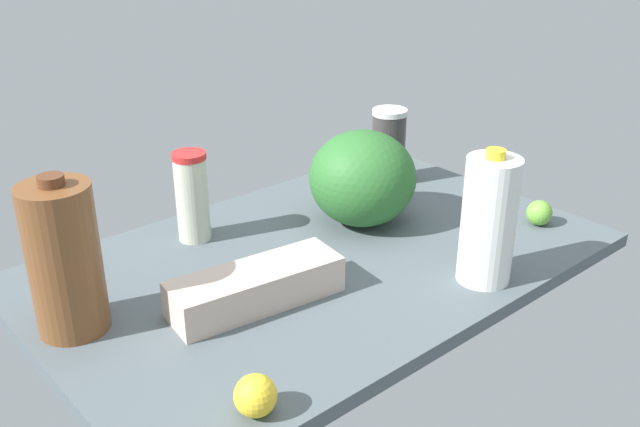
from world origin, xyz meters
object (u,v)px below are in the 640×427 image
Objects in this scene: lime_near_front at (539,213)px; milk_jug at (489,220)px; chocolate_milk_jug at (64,259)px; lemon_beside_bowl at (255,395)px; shaker_bottle at (388,146)px; watermelon at (362,178)px; tumbler_cup at (192,196)px; egg_carton at (256,287)px.

milk_jug is at bearing 13.37° from lime_near_front.
chocolate_milk_jug is 4.45× the size of lemon_beside_bowl.
lemon_beside_bowl is at bearing 32.54° from shaker_bottle.
shaker_bottle is at bearing -148.84° from watermelon.
chocolate_milk_jug reaches higher than lime_near_front.
milk_jug is at bearing 122.50° from tumbler_cup.
tumbler_cup is at bearing -154.78° from chocolate_milk_jug.
lemon_beside_bowl is at bearing 61.07° from egg_carton.
shaker_bottle is at bearing -147.46° from lemon_beside_bowl.
lemon_beside_bowl is (24.34, 56.36, -6.93)cm from tumbler_cup.
milk_jug is 4.64× the size of lime_near_front.
lime_near_front is at bearing -173.55° from lemon_beside_bowl.
chocolate_milk_jug is 104.68cm from lime_near_front.
egg_carton is at bearing -126.40° from lemon_beside_bowl.
shaker_bottle is at bearing 175.56° from tumbler_cup.
milk_jug is at bearing 89.80° from watermelon.
chocolate_milk_jug is at bearing -74.56° from lemon_beside_bowl.
shaker_bottle is 0.72× the size of milk_jug.
watermelon is 42.07cm from lime_near_front.
shaker_bottle is 43.12cm from lime_near_front.
lemon_beside_bowl is (81.38, 51.93, -6.69)cm from shaker_bottle.
tumbler_cup is at bearing -4.44° from shaker_bottle.
tumbler_cup reaches higher than lemon_beside_bowl.
milk_jug is at bearing 64.97° from shaker_bottle.
egg_carton is 5.61× the size of lime_near_front.
lemon_beside_bowl reaches higher than lime_near_front.
lemon_beside_bowl is (-10.97, 39.73, -10.59)cm from chocolate_milk_jug.
shaker_bottle reaches higher than lime_near_front.
milk_jug is (0.12, 35.32, 1.96)cm from watermelon.
watermelon is 26.67cm from shaker_bottle.
lemon_beside_bowl is at bearing 33.07° from watermelon.
egg_carton is 1.21× the size of milk_jug.
watermelon is 69.62cm from chocolate_milk_jug.
milk_jug is 63.55cm from tumbler_cup.
chocolate_milk_jug is (92.35, 12.20, 3.90)cm from shaker_bottle.
lime_near_front is (-64.48, 46.33, -7.25)cm from tumbler_cup.
tumbler_cup is 3.09× the size of lemon_beside_bowl.
watermelon is 42.85cm from egg_carton.
lime_near_front is at bearing 137.10° from watermelon.
shaker_bottle is 54.29cm from milk_jug.
lime_near_front is (-30.37, -7.22, -10.03)cm from milk_jug.
tumbler_cup is (57.04, -4.43, 0.24)cm from shaker_bottle.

